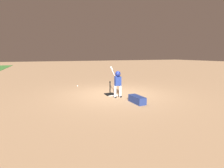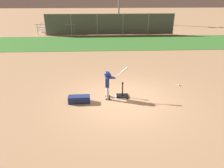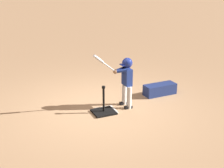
{
  "view_description": "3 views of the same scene",
  "coord_description": "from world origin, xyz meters",
  "px_view_note": "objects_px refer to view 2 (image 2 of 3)",
  "views": [
    {
      "loc": [
        -7.48,
        3.31,
        1.88
      ],
      "look_at": [
        -0.66,
        0.45,
        0.63
      ],
      "focal_mm": 28.0,
      "sensor_mm": 36.0,
      "label": 1
    },
    {
      "loc": [
        -0.81,
        -7.8,
        4.13
      ],
      "look_at": [
        -0.43,
        0.29,
        0.57
      ],
      "focal_mm": 35.0,
      "sensor_mm": 36.0,
      "label": 2
    },
    {
      "loc": [
        2.44,
        6.15,
        2.97
      ],
      "look_at": [
        -0.27,
        0.13,
        0.6
      ],
      "focal_mm": 50.0,
      "sensor_mm": 36.0,
      "label": 3
    }
  ],
  "objects_px": {
    "bleachers_right_center": "(130,26)",
    "equipment_bag": "(79,99)",
    "batter_child": "(108,81)",
    "batting_tee": "(122,95)",
    "baseball": "(179,85)",
    "bleachers_left_center": "(58,29)"
  },
  "relations": [
    {
      "from": "batter_child",
      "to": "equipment_bag",
      "type": "distance_m",
      "value": 1.34
    },
    {
      "from": "bleachers_left_center",
      "to": "equipment_bag",
      "type": "bearing_deg",
      "value": -76.81
    },
    {
      "from": "bleachers_left_center",
      "to": "bleachers_right_center",
      "type": "distance_m",
      "value": 7.23
    },
    {
      "from": "batting_tee",
      "to": "bleachers_right_center",
      "type": "height_order",
      "value": "bleachers_right_center"
    },
    {
      "from": "bleachers_left_center",
      "to": "equipment_bag",
      "type": "xyz_separation_m",
      "value": [
        3.37,
        -14.38,
        -0.36
      ]
    },
    {
      "from": "batter_child",
      "to": "bleachers_left_center",
      "type": "height_order",
      "value": "batter_child"
    },
    {
      "from": "baseball",
      "to": "bleachers_right_center",
      "type": "height_order",
      "value": "bleachers_right_center"
    },
    {
      "from": "bleachers_left_center",
      "to": "baseball",
      "type": "bearing_deg",
      "value": -58.88
    },
    {
      "from": "equipment_bag",
      "to": "batter_child",
      "type": "bearing_deg",
      "value": 14.21
    },
    {
      "from": "batting_tee",
      "to": "equipment_bag",
      "type": "xyz_separation_m",
      "value": [
        -1.74,
        -0.43,
        0.07
      ]
    },
    {
      "from": "bleachers_right_center",
      "to": "equipment_bag",
      "type": "xyz_separation_m",
      "value": [
        -3.84,
        -14.82,
        -0.54
      ]
    },
    {
      "from": "baseball",
      "to": "bleachers_left_center",
      "type": "bearing_deg",
      "value": 121.12
    },
    {
      "from": "baseball",
      "to": "bleachers_right_center",
      "type": "relative_size",
      "value": 0.03
    },
    {
      "from": "batting_tee",
      "to": "equipment_bag",
      "type": "relative_size",
      "value": 0.75
    },
    {
      "from": "batting_tee",
      "to": "bleachers_left_center",
      "type": "bearing_deg",
      "value": 110.13
    },
    {
      "from": "batter_child",
      "to": "bleachers_left_center",
      "type": "relative_size",
      "value": 0.33
    },
    {
      "from": "equipment_bag",
      "to": "bleachers_right_center",
      "type": "bearing_deg",
      "value": 74.14
    },
    {
      "from": "batting_tee",
      "to": "bleachers_left_center",
      "type": "height_order",
      "value": "bleachers_left_center"
    },
    {
      "from": "baseball",
      "to": "bleachers_left_center",
      "type": "relative_size",
      "value": 0.02
    },
    {
      "from": "batter_child",
      "to": "equipment_bag",
      "type": "height_order",
      "value": "batter_child"
    },
    {
      "from": "bleachers_right_center",
      "to": "equipment_bag",
      "type": "distance_m",
      "value": 15.32
    },
    {
      "from": "batter_child",
      "to": "bleachers_left_center",
      "type": "xyz_separation_m",
      "value": [
        -4.52,
        14.06,
        -0.25
      ]
    }
  ]
}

